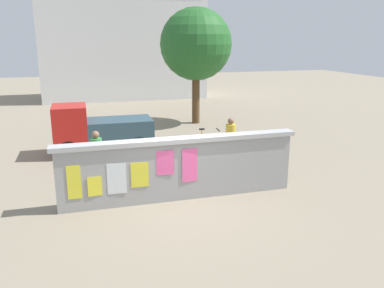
{
  "coord_description": "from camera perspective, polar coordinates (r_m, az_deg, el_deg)",
  "views": [
    {
      "loc": [
        -2.51,
        -9.78,
        4.22
      ],
      "look_at": [
        0.66,
        1.12,
        1.19
      ],
      "focal_mm": 37.33,
      "sensor_mm": 36.0,
      "label": 1
    }
  ],
  "objects": [
    {
      "name": "person_walking",
      "position": [
        12.0,
        -13.48,
        -1.13
      ],
      "size": [
        0.42,
        0.42,
        1.62
      ],
      "color": "purple",
      "rests_on": "ground"
    },
    {
      "name": "ground",
      "position": [
        18.44,
        -7.98,
        1.56
      ],
      "size": [
        60.0,
        60.0,
        0.0
      ],
      "primitive_type": "plane",
      "color": "gray"
    },
    {
      "name": "motorcycle",
      "position": [
        13.26,
        -1.22,
        -1.53
      ],
      "size": [
        1.9,
        0.56,
        0.87
      ],
      "color": "black",
      "rests_on": "ground"
    },
    {
      "name": "poster_wall",
      "position": [
        10.63,
        -1.79,
        -3.42
      ],
      "size": [
        6.53,
        0.42,
        1.7
      ],
      "color": "#999999",
      "rests_on": "ground"
    },
    {
      "name": "bicycle_far",
      "position": [
        12.53,
        7.95,
        -3.14
      ],
      "size": [
        1.65,
        0.6,
        0.95
      ],
      "color": "black",
      "rests_on": "ground"
    },
    {
      "name": "tree_roadside",
      "position": [
        20.04,
        0.57,
        14.02
      ],
      "size": [
        3.52,
        3.52,
        5.68
      ],
      "color": "brown",
      "rests_on": "ground"
    },
    {
      "name": "bicycle_near",
      "position": [
        15.03,
        1.96,
        0.07
      ],
      "size": [
        1.71,
        0.44,
        0.95
      ],
      "color": "black",
      "rests_on": "ground"
    },
    {
      "name": "building_background",
      "position": [
        29.58,
        -9.87,
        14.39
      ],
      "size": [
        11.51,
        4.61,
        8.05
      ],
      "color": "silver",
      "rests_on": "ground"
    },
    {
      "name": "auto_rickshaw_truck",
      "position": [
        15.36,
        -13.26,
        2.05
      ],
      "size": [
        3.61,
        1.53,
        1.85
      ],
      "color": "black",
      "rests_on": "ground"
    },
    {
      "name": "person_bystander",
      "position": [
        13.61,
        5.53,
        1.12
      ],
      "size": [
        0.44,
        0.44,
        1.62
      ],
      "color": "yellow",
      "rests_on": "ground"
    }
  ]
}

